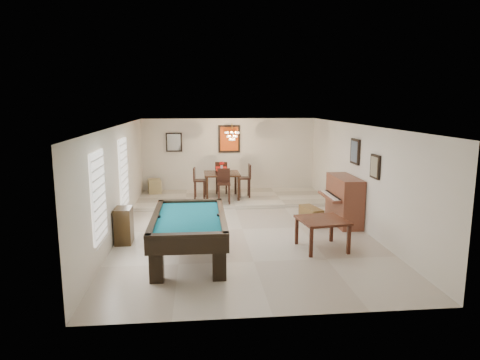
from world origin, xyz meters
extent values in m
cube|color=beige|center=(0.00, 0.00, -0.01)|extent=(6.00, 9.00, 0.02)
cube|color=silver|center=(0.00, 4.50, 1.30)|extent=(6.00, 0.04, 2.60)
cube|color=silver|center=(0.00, -4.50, 1.30)|extent=(6.00, 0.04, 2.60)
cube|color=silver|center=(-3.00, 0.00, 1.30)|extent=(0.04, 9.00, 2.60)
cube|color=silver|center=(3.00, 0.00, 1.30)|extent=(0.04, 9.00, 2.60)
cube|color=white|center=(0.00, 0.00, 2.60)|extent=(6.00, 9.00, 0.04)
cube|color=beige|center=(0.00, 3.25, 0.06)|extent=(6.00, 2.50, 0.12)
cube|color=white|center=(-2.97, -2.20, 1.40)|extent=(0.06, 1.00, 1.70)
cube|color=white|center=(-2.97, 0.60, 1.40)|extent=(0.06, 1.00, 1.70)
cube|color=brown|center=(1.83, 0.25, 0.23)|extent=(0.49, 0.87, 0.46)
cube|color=black|center=(-2.78, -0.80, 0.41)|extent=(0.36, 0.54, 0.82)
cube|color=#A18B57|center=(-2.57, 4.07, 0.35)|extent=(0.50, 0.58, 0.46)
cube|color=#D84C14|center=(0.00, 4.46, 1.90)|extent=(0.75, 0.06, 0.95)
cube|color=white|center=(-1.90, 4.46, 1.80)|extent=(0.55, 0.06, 0.65)
cube|color=slate|center=(2.96, 0.30, 1.90)|extent=(0.06, 0.55, 0.65)
cube|color=gray|center=(2.96, -1.00, 1.70)|extent=(0.06, 0.45, 0.55)
camera|label=1|loc=(-1.07, -10.33, 3.16)|focal=32.00mm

